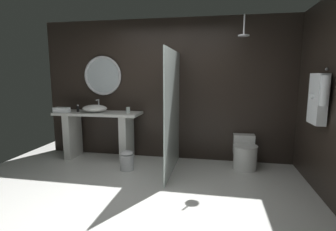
{
  "coord_description": "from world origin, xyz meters",
  "views": [
    {
      "loc": [
        0.93,
        -2.93,
        1.59
      ],
      "look_at": [
        0.23,
        0.78,
        1.0
      ],
      "focal_mm": 27.73,
      "sensor_mm": 36.0,
      "label": 1
    }
  ],
  "objects_px": {
    "soap_dispenser": "(78,109)",
    "round_wall_mirror": "(103,76)",
    "waste_bin": "(127,160)",
    "tumbler_cup": "(128,110)",
    "folded_hand_towel": "(62,110)",
    "vessel_sink": "(95,108)",
    "rain_shower_head": "(244,33)",
    "hanging_bathrobe": "(318,97)",
    "toilet": "(245,153)"
  },
  "relations": [
    {
      "from": "tumbler_cup",
      "to": "waste_bin",
      "type": "xyz_separation_m",
      "value": [
        0.14,
        -0.52,
        -0.78
      ]
    },
    {
      "from": "soap_dispenser",
      "to": "hanging_bathrobe",
      "type": "distance_m",
      "value": 3.95
    },
    {
      "from": "rain_shower_head",
      "to": "waste_bin",
      "type": "distance_m",
      "value": 2.77
    },
    {
      "from": "soap_dispenser",
      "to": "tumbler_cup",
      "type": "bearing_deg",
      "value": 3.67
    },
    {
      "from": "vessel_sink",
      "to": "toilet",
      "type": "xyz_separation_m",
      "value": [
        2.74,
        -0.0,
        -0.71
      ]
    },
    {
      "from": "folded_hand_towel",
      "to": "tumbler_cup",
      "type": "bearing_deg",
      "value": 9.16
    },
    {
      "from": "waste_bin",
      "to": "toilet",
      "type": "bearing_deg",
      "value": 14.01
    },
    {
      "from": "rain_shower_head",
      "to": "folded_hand_towel",
      "type": "height_order",
      "value": "rain_shower_head"
    },
    {
      "from": "vessel_sink",
      "to": "waste_bin",
      "type": "distance_m",
      "value": 1.22
    },
    {
      "from": "vessel_sink",
      "to": "rain_shower_head",
      "type": "distance_m",
      "value": 2.91
    },
    {
      "from": "toilet",
      "to": "waste_bin",
      "type": "xyz_separation_m",
      "value": [
        -1.95,
        -0.49,
        -0.09
      ]
    },
    {
      "from": "soap_dispenser",
      "to": "rain_shower_head",
      "type": "relative_size",
      "value": 0.43
    },
    {
      "from": "hanging_bathrobe",
      "to": "vessel_sink",
      "type": "bearing_deg",
      "value": 166.54
    },
    {
      "from": "vessel_sink",
      "to": "soap_dispenser",
      "type": "bearing_deg",
      "value": -174.54
    },
    {
      "from": "vessel_sink",
      "to": "hanging_bathrobe",
      "type": "relative_size",
      "value": 0.64
    },
    {
      "from": "rain_shower_head",
      "to": "waste_bin",
      "type": "height_order",
      "value": "rain_shower_head"
    },
    {
      "from": "hanging_bathrobe",
      "to": "folded_hand_towel",
      "type": "bearing_deg",
      "value": 170.63
    },
    {
      "from": "rain_shower_head",
      "to": "folded_hand_towel",
      "type": "relative_size",
      "value": 1.16
    },
    {
      "from": "soap_dispenser",
      "to": "waste_bin",
      "type": "bearing_deg",
      "value": -22.36
    },
    {
      "from": "tumbler_cup",
      "to": "rain_shower_head",
      "type": "bearing_deg",
      "value": -6.38
    },
    {
      "from": "waste_bin",
      "to": "folded_hand_towel",
      "type": "xyz_separation_m",
      "value": [
        -1.36,
        0.32,
        0.78
      ]
    },
    {
      "from": "toilet",
      "to": "round_wall_mirror",
      "type": "bearing_deg",
      "value": 174.31
    },
    {
      "from": "vessel_sink",
      "to": "rain_shower_head",
      "type": "xyz_separation_m",
      "value": [
        2.62,
        -0.19,
        1.26
      ]
    },
    {
      "from": "rain_shower_head",
      "to": "toilet",
      "type": "relative_size",
      "value": 0.53
    },
    {
      "from": "vessel_sink",
      "to": "tumbler_cup",
      "type": "relative_size",
      "value": 4.43
    },
    {
      "from": "toilet",
      "to": "folded_hand_towel",
      "type": "height_order",
      "value": "folded_hand_towel"
    },
    {
      "from": "waste_bin",
      "to": "tumbler_cup",
      "type": "bearing_deg",
      "value": 105.24
    },
    {
      "from": "hanging_bathrobe",
      "to": "rain_shower_head",
      "type": "bearing_deg",
      "value": 144.08
    },
    {
      "from": "round_wall_mirror",
      "to": "folded_hand_towel",
      "type": "bearing_deg",
      "value": -145.97
    },
    {
      "from": "tumbler_cup",
      "to": "toilet",
      "type": "relative_size",
      "value": 0.17
    },
    {
      "from": "round_wall_mirror",
      "to": "waste_bin",
      "type": "height_order",
      "value": "round_wall_mirror"
    },
    {
      "from": "vessel_sink",
      "to": "hanging_bathrobe",
      "type": "bearing_deg",
      "value": -13.46
    },
    {
      "from": "tumbler_cup",
      "to": "waste_bin",
      "type": "height_order",
      "value": "tumbler_cup"
    },
    {
      "from": "rain_shower_head",
      "to": "folded_hand_towel",
      "type": "distance_m",
      "value": 3.45
    },
    {
      "from": "tumbler_cup",
      "to": "soap_dispenser",
      "type": "distance_m",
      "value": 0.97
    },
    {
      "from": "tumbler_cup",
      "to": "waste_bin",
      "type": "relative_size",
      "value": 0.32
    },
    {
      "from": "tumbler_cup",
      "to": "folded_hand_towel",
      "type": "relative_size",
      "value": 0.37
    },
    {
      "from": "rain_shower_head",
      "to": "tumbler_cup",
      "type": "bearing_deg",
      "value": 173.62
    },
    {
      "from": "waste_bin",
      "to": "round_wall_mirror",
      "type": "bearing_deg",
      "value": 133.79
    },
    {
      "from": "round_wall_mirror",
      "to": "tumbler_cup",
      "type": "bearing_deg",
      "value": -22.03
    },
    {
      "from": "tumbler_cup",
      "to": "soap_dispenser",
      "type": "xyz_separation_m",
      "value": [
        -0.97,
        -0.06,
        0.01
      ]
    },
    {
      "from": "hanging_bathrobe",
      "to": "soap_dispenser",
      "type": "bearing_deg",
      "value": 168.09
    },
    {
      "from": "soap_dispenser",
      "to": "round_wall_mirror",
      "type": "bearing_deg",
      "value": 37.53
    },
    {
      "from": "tumbler_cup",
      "to": "round_wall_mirror",
      "type": "xyz_separation_m",
      "value": [
        -0.58,
        0.24,
        0.62
      ]
    },
    {
      "from": "soap_dispenser",
      "to": "folded_hand_towel",
      "type": "height_order",
      "value": "soap_dispenser"
    },
    {
      "from": "hanging_bathrobe",
      "to": "toilet",
      "type": "height_order",
      "value": "hanging_bathrobe"
    },
    {
      "from": "rain_shower_head",
      "to": "hanging_bathrobe",
      "type": "bearing_deg",
      "value": -35.92
    },
    {
      "from": "tumbler_cup",
      "to": "soap_dispenser",
      "type": "bearing_deg",
      "value": -176.33
    },
    {
      "from": "folded_hand_towel",
      "to": "vessel_sink",
      "type": "bearing_deg",
      "value": 15.99
    },
    {
      "from": "toilet",
      "to": "waste_bin",
      "type": "distance_m",
      "value": 2.02
    }
  ]
}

